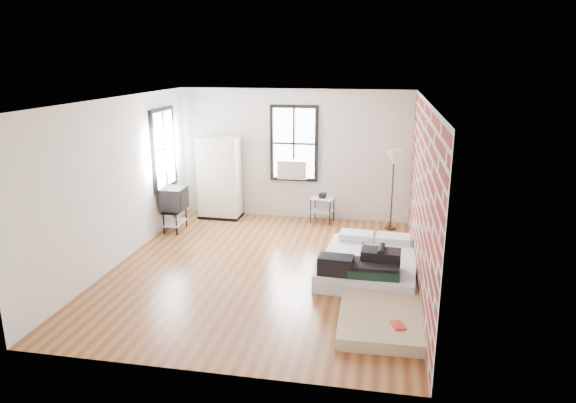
% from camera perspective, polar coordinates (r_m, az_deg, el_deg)
% --- Properties ---
extents(ground, '(6.00, 6.00, 0.00)m').
position_cam_1_polar(ground, '(8.71, -2.74, -7.45)').
color(ground, brown).
rests_on(ground, ground).
extents(room_shell, '(5.02, 6.02, 2.80)m').
position_cam_1_polar(room_shell, '(8.49, -0.81, 4.24)').
color(room_shell, silver).
rests_on(room_shell, ground).
extents(mattress_main, '(1.65, 2.14, 0.65)m').
position_cam_1_polar(mattress_main, '(8.58, 8.96, -6.72)').
color(mattress_main, white).
rests_on(mattress_main, ground).
extents(mattress_bare, '(1.11, 2.08, 0.45)m').
position_cam_1_polar(mattress_bare, '(7.47, 10.03, -10.67)').
color(mattress_bare, '#C0AE8B').
rests_on(mattress_bare, ground).
extents(wardrobe, '(0.92, 0.54, 1.80)m').
position_cam_1_polar(wardrobe, '(11.29, -7.61, 2.62)').
color(wardrobe, black).
rests_on(wardrobe, ground).
extents(side_table, '(0.54, 0.46, 0.64)m').
position_cam_1_polar(side_table, '(11.00, 3.84, -0.15)').
color(side_table, black).
rests_on(side_table, ground).
extents(floor_lamp, '(0.36, 0.36, 1.66)m').
position_cam_1_polar(floor_lamp, '(10.51, 11.69, 4.37)').
color(floor_lamp, '#302010').
rests_on(floor_lamp, ground).
extents(tv_stand, '(0.46, 0.64, 0.91)m').
position_cam_1_polar(tv_stand, '(10.60, -12.52, 0.13)').
color(tv_stand, black).
rests_on(tv_stand, ground).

